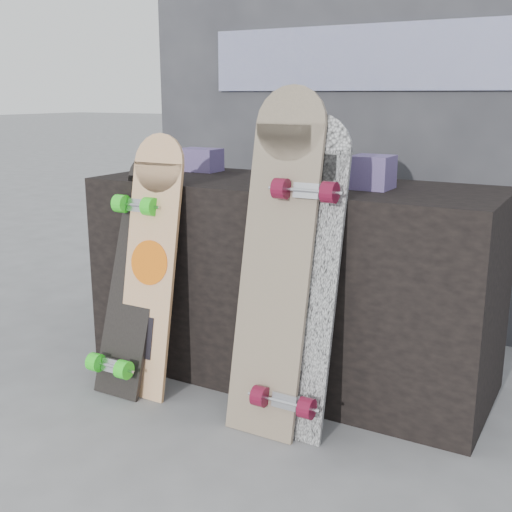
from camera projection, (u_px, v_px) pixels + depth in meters
The scene contains 10 objects.
ground at pixel (227, 424), 2.27m from camera, with size 60.00×60.00×0.00m, color slate.
vendor_table at pixel (291, 281), 2.60m from camera, with size 1.60×0.60×0.80m, color black.
booth at pixel (370, 101), 3.14m from camera, with size 2.40×0.22×2.20m.
merch_box_purple at pixel (200, 160), 2.85m from camera, with size 0.18×0.12×0.10m, color #3C3063.
merch_box_small at pixel (372, 172), 2.31m from camera, with size 0.14×0.14×0.12m, color #3C3063.
merch_box_flat at pixel (340, 173), 2.54m from camera, with size 0.22×0.10×0.06m, color #D1B78C.
longboard_geisha at pixel (151, 259), 2.44m from camera, with size 0.22×0.21×0.99m.
longboard_celtic at pixel (278, 251), 2.16m from camera, with size 0.26×0.27×1.17m.
longboard_cascadia at pixel (303, 273), 2.13m from camera, with size 0.24×0.30×1.07m.
skateboard_dark at pixel (133, 270), 2.48m from camera, with size 0.21×0.36×0.92m.
Camera 1 is at (1.10, -1.74, 1.13)m, focal length 45.00 mm.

